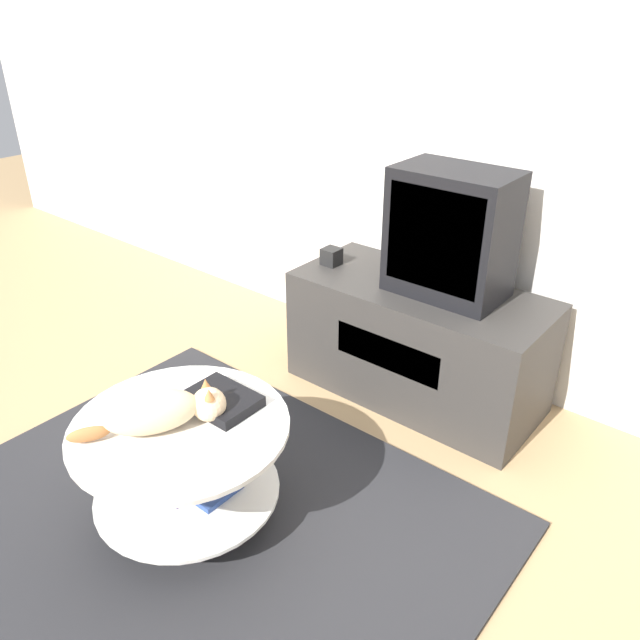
% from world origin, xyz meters
% --- Properties ---
extents(ground_plane, '(12.00, 12.00, 0.00)m').
position_xyz_m(ground_plane, '(0.00, 0.00, 0.00)').
color(ground_plane, tan).
extents(wall_back, '(8.00, 0.05, 2.60)m').
position_xyz_m(wall_back, '(0.00, 1.53, 1.30)').
color(wall_back, silver).
rests_on(wall_back, ground_plane).
extents(rug, '(1.96, 1.51, 0.02)m').
position_xyz_m(rug, '(0.00, 0.00, 0.01)').
color(rug, '#28282B').
rests_on(rug, ground_plane).
extents(tv_stand, '(1.15, 0.52, 0.55)m').
position_xyz_m(tv_stand, '(0.14, 1.18, 0.27)').
color(tv_stand, '#33302D').
rests_on(tv_stand, ground_plane).
extents(tv, '(0.49, 0.31, 0.54)m').
position_xyz_m(tv, '(0.24, 1.21, 0.82)').
color(tv, black).
rests_on(tv, tv_stand).
extents(speaker, '(0.08, 0.08, 0.08)m').
position_xyz_m(speaker, '(-0.33, 1.14, 0.59)').
color(speaker, black).
rests_on(speaker, tv_stand).
extents(coffee_table, '(0.73, 0.73, 0.42)m').
position_xyz_m(coffee_table, '(-0.04, -0.04, 0.29)').
color(coffee_table, '#B2B2B7').
rests_on(coffee_table, rug).
extents(dvd_box, '(0.25, 0.19, 0.04)m').
position_xyz_m(dvd_box, '(-0.02, 0.13, 0.46)').
color(dvd_box, black).
rests_on(dvd_box, coffee_table).
extents(cat, '(0.31, 0.45, 0.14)m').
position_xyz_m(cat, '(-0.07, -0.08, 0.50)').
color(cat, beige).
rests_on(cat, coffee_table).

